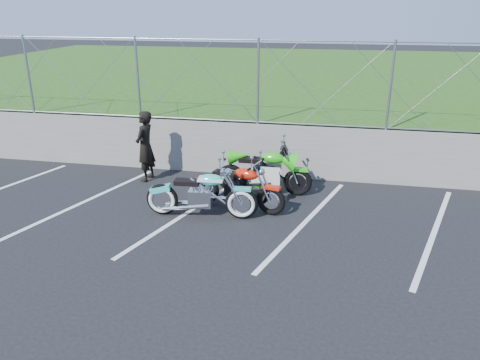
% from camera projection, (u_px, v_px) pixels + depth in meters
% --- Properties ---
extents(ground, '(90.00, 90.00, 0.00)m').
position_uv_depth(ground, '(174.00, 233.00, 8.76)').
color(ground, black).
rests_on(ground, ground).
extents(retaining_wall, '(30.00, 0.22, 1.30)m').
position_uv_depth(retaining_wall, '(218.00, 147.00, 11.74)').
color(retaining_wall, slate).
rests_on(retaining_wall, ground).
extents(grass_field, '(30.00, 20.00, 1.30)m').
position_uv_depth(grass_field, '(271.00, 84.00, 20.91)').
color(grass_field, '#224813').
rests_on(grass_field, ground).
extents(chain_link_fence, '(28.00, 0.03, 2.00)m').
position_uv_depth(chain_link_fence, '(217.00, 81.00, 11.16)').
color(chain_link_fence, gray).
rests_on(chain_link_fence, retaining_wall).
extents(parking_lines, '(18.29, 4.31, 0.01)m').
position_uv_depth(parking_lines, '(247.00, 216.00, 9.46)').
color(parking_lines, silver).
rests_on(parking_lines, ground).
extents(cruiser_turquoise, '(2.27, 0.72, 1.13)m').
position_uv_depth(cruiser_turquoise, '(203.00, 196.00, 9.29)').
color(cruiser_turquoise, black).
rests_on(cruiser_turquoise, ground).
extents(naked_orange, '(2.08, 0.76, 1.05)m').
position_uv_depth(naked_orange, '(239.00, 189.00, 9.65)').
color(naked_orange, black).
rests_on(naked_orange, ground).
extents(sportbike_green, '(2.15, 0.77, 1.11)m').
position_uv_depth(sportbike_green, '(265.00, 173.00, 10.44)').
color(sportbike_green, black).
rests_on(sportbike_green, ground).
extents(person_standing, '(0.47, 0.66, 1.70)m').
position_uv_depth(person_standing, '(145.00, 146.00, 11.12)').
color(person_standing, black).
rests_on(person_standing, ground).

